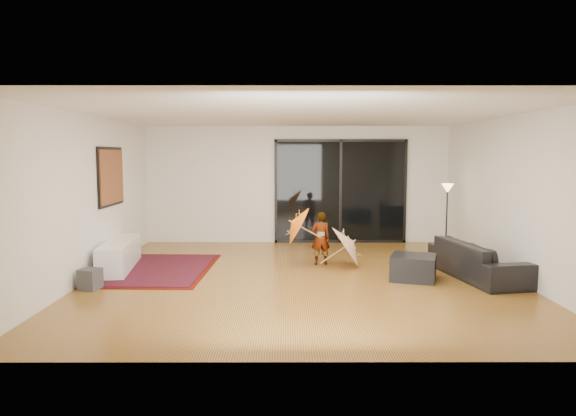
{
  "coord_description": "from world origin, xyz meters",
  "views": [
    {
      "loc": [
        -0.24,
        -8.41,
        2.06
      ],
      "look_at": [
        -0.22,
        0.71,
        1.1
      ],
      "focal_mm": 32.0,
      "sensor_mm": 36.0,
      "label": 1
    }
  ],
  "objects_px": {
    "media_console": "(120,255)",
    "sofa": "(478,260)",
    "ottoman": "(413,267)",
    "child": "(321,238)"
  },
  "relations": [
    {
      "from": "sofa",
      "to": "ottoman",
      "type": "distance_m",
      "value": 1.12
    },
    {
      "from": "sofa",
      "to": "media_console",
      "type": "bearing_deg",
      "value": 74.16
    },
    {
      "from": "sofa",
      "to": "child",
      "type": "height_order",
      "value": "child"
    },
    {
      "from": "media_console",
      "to": "sofa",
      "type": "relative_size",
      "value": 0.9
    },
    {
      "from": "sofa",
      "to": "ottoman",
      "type": "xyz_separation_m",
      "value": [
        -1.1,
        -0.12,
        -0.1
      ]
    },
    {
      "from": "ottoman",
      "to": "child",
      "type": "xyz_separation_m",
      "value": [
        -1.46,
        1.14,
        0.3
      ]
    },
    {
      "from": "sofa",
      "to": "ottoman",
      "type": "height_order",
      "value": "sofa"
    },
    {
      "from": "media_console",
      "to": "child",
      "type": "relative_size",
      "value": 1.87
    },
    {
      "from": "sofa",
      "to": "child",
      "type": "relative_size",
      "value": 2.09
    },
    {
      "from": "media_console",
      "to": "sofa",
      "type": "bearing_deg",
      "value": -13.25
    }
  ]
}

